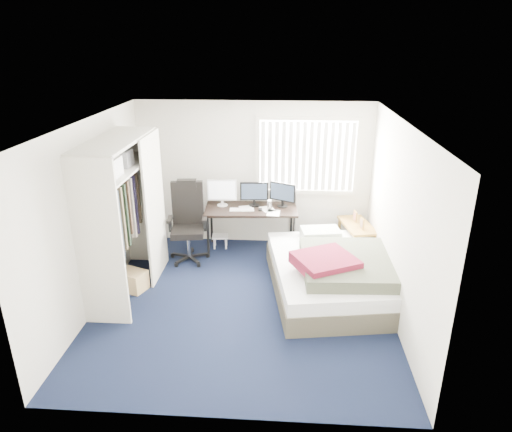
{
  "coord_description": "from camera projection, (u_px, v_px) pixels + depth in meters",
  "views": [
    {
      "loc": [
        0.55,
        -5.48,
        3.45
      ],
      "look_at": [
        0.15,
        0.4,
        1.14
      ],
      "focal_mm": 32.0,
      "sensor_mm": 36.0,
      "label": 1
    }
  ],
  "objects": [
    {
      "name": "pine_box",
      "position": [
        133.0,
        280.0,
        6.66
      ],
      "size": [
        0.47,
        0.41,
        0.29
      ],
      "primitive_type": "cube",
      "rotation": [
        0.0,
        0.0,
        -0.38
      ],
      "color": "tan",
      "rests_on": "ground"
    },
    {
      "name": "desk",
      "position": [
        251.0,
        206.0,
        7.73
      ],
      "size": [
        1.59,
        0.82,
        1.22
      ],
      "color": "black",
      "rests_on": "ground"
    },
    {
      "name": "footstool",
      "position": [
        220.0,
        238.0,
        8.0
      ],
      "size": [
        0.29,
        0.24,
        0.22
      ],
      "color": "white",
      "rests_on": "ground"
    },
    {
      "name": "closet",
      "position": [
        123.0,
        202.0,
        6.25
      ],
      "size": [
        0.64,
        1.84,
        2.22
      ],
      "color": "beige",
      "rests_on": "ground"
    },
    {
      "name": "bed",
      "position": [
        333.0,
        273.0,
        6.55
      ],
      "size": [
        1.98,
        2.44,
        0.72
      ],
      "color": "#464132",
      "rests_on": "ground"
    },
    {
      "name": "window_assembly",
      "position": [
        307.0,
        156.0,
        7.64
      ],
      "size": [
        1.72,
        0.09,
        1.32
      ],
      "color": "white",
      "rests_on": "ground"
    },
    {
      "name": "nightstand",
      "position": [
        357.0,
        228.0,
        7.54
      ],
      "size": [
        0.6,
        0.92,
        0.77
      ],
      "color": "brown",
      "rests_on": "ground"
    },
    {
      "name": "ground",
      "position": [
        243.0,
        302.0,
        6.39
      ],
      "size": [
        4.2,
        4.2,
        0.0
      ],
      "primitive_type": "plane",
      "color": "black",
      "rests_on": "ground"
    },
    {
      "name": "office_chair",
      "position": [
        188.0,
        230.0,
        7.5
      ],
      "size": [
        0.69,
        0.69,
        1.32
      ],
      "color": "black",
      "rests_on": "ground"
    },
    {
      "name": "room_shell",
      "position": [
        242.0,
        200.0,
        5.84
      ],
      "size": [
        4.2,
        4.2,
        4.2
      ],
      "color": "silver",
      "rests_on": "ground"
    }
  ]
}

